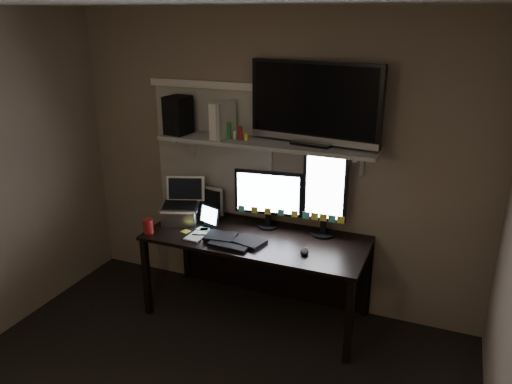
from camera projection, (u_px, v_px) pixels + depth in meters
The scene contains 18 objects.
back_wall at pixel (273, 163), 4.20m from camera, with size 3.60×3.60×0.00m, color #776455.
window_blinds at pixel (214, 151), 4.37m from camera, with size 1.10×0.02×1.10m, color beige.
desk at pixel (261, 250), 4.22m from camera, with size 1.80×0.75×0.73m.
wall_shelf at pixel (265, 143), 3.98m from camera, with size 1.80×0.35×0.03m, color #A5A5A0.
monitor_landscape at pixel (268, 199), 4.16m from camera, with size 0.57×0.06×0.50m, color black.
monitor_portrait at pixel (325, 194), 3.97m from camera, with size 0.36×0.07×0.71m, color black.
keyboard at pixel (235, 239), 3.97m from camera, with size 0.50×0.19×0.03m, color black.
mouse at pixel (304, 252), 3.75m from camera, with size 0.07×0.10×0.04m, color black.
notepad at pixel (196, 236), 4.05m from camera, with size 0.13×0.19×0.01m, color beige.
tablet at pixel (210, 216), 4.22m from camera, with size 0.21×0.09×0.19m, color black.
file_sorter at pixel (211, 201), 4.44m from camera, with size 0.21×0.10×0.27m, color black.
laptop at pixel (179, 202), 4.28m from camera, with size 0.33×0.27×0.37m, color #B8B7BD.
cup at pixel (148, 226), 4.11m from camera, with size 0.08×0.08×0.12m, color maroon.
sticky_notes at pixel (191, 229), 4.19m from camera, with size 0.28×0.21×0.00m, color yellow, non-canonical shape.
tv at pixel (315, 104), 3.78m from camera, with size 1.05×0.19×0.63m, color black.
game_console at pixel (223, 120), 4.04m from camera, with size 0.08×0.25×0.29m, color silver.
speaker at pixel (178, 115), 4.17m from camera, with size 0.17×0.21×0.32m, color black.
bottles at pixel (232, 132), 4.02m from camera, with size 0.20×0.04×0.13m, color #A50F0C, non-canonical shape.
Camera 1 is at (1.40, -1.99, 2.44)m, focal length 35.00 mm.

